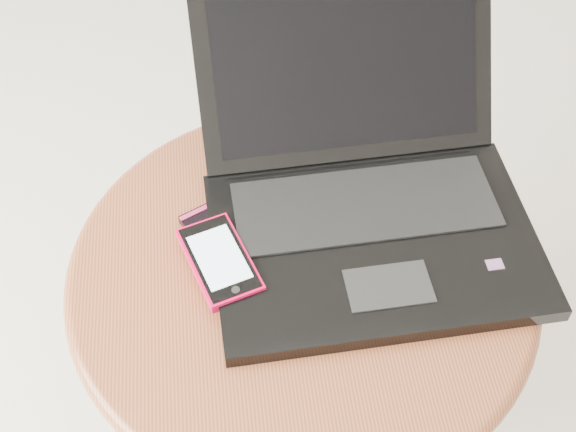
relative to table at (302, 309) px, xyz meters
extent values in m
plane|color=beige|center=(0.08, -0.01, -0.35)|extent=(4.00, 4.00, 0.00)
cylinder|color=#562617|center=(0.00, 0.00, -0.34)|extent=(0.32, 0.32, 0.03)
cylinder|color=#562617|center=(0.00, 0.00, -0.13)|extent=(0.09, 0.09, 0.39)
cylinder|color=brown|center=(0.00, 0.00, 0.08)|extent=(0.54, 0.54, 0.03)
torus|color=brown|center=(0.00, 0.00, 0.08)|extent=(0.56, 0.56, 0.03)
cube|color=black|center=(0.09, 0.01, 0.11)|extent=(0.39, 0.28, 0.02)
cube|color=black|center=(0.09, 0.07, 0.12)|extent=(0.32, 0.13, 0.00)
cube|color=black|center=(0.09, -0.06, 0.12)|extent=(0.10, 0.06, 0.00)
cube|color=red|center=(0.22, -0.04, 0.12)|extent=(0.02, 0.02, 0.00)
cube|color=black|center=(0.08, 0.21, 0.21)|extent=(0.38, 0.15, 0.20)
cube|color=black|center=(0.08, 0.21, 0.22)|extent=(0.34, 0.12, 0.17)
cube|color=black|center=(-0.09, 0.04, 0.10)|extent=(0.11, 0.14, 0.01)
cube|color=#B02756|center=(-0.11, 0.09, 0.11)|extent=(0.06, 0.04, 0.00)
cube|color=#CF0839|center=(-0.10, 0.00, 0.11)|extent=(0.10, 0.14, 0.01)
cube|color=black|center=(-0.10, 0.00, 0.12)|extent=(0.09, 0.13, 0.00)
cube|color=silver|center=(-0.10, 0.00, 0.12)|extent=(0.07, 0.10, 0.00)
cylinder|color=black|center=(-0.08, -0.04, 0.12)|extent=(0.01, 0.01, 0.00)
camera|label=1|loc=(-0.08, -0.55, 0.84)|focal=48.95mm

